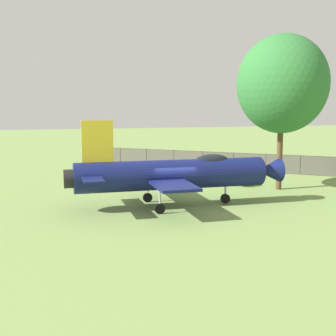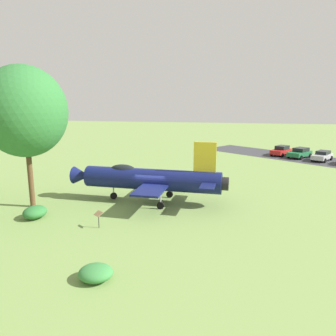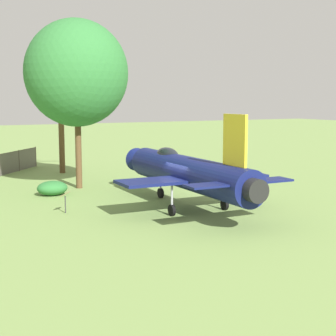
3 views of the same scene
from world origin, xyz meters
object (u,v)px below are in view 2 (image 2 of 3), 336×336
at_px(parked_car_silver, 322,156).
at_px(parked_car_green, 300,153).
at_px(shade_tree, 25,112).
at_px(shrub_by_tree, 96,273).
at_px(parked_car_red, 281,150).
at_px(shrub_near_fence, 35,212).
at_px(info_plaque, 98,216).
at_px(display_jet, 147,179).

height_order(parked_car_silver, parked_car_green, parked_car_green).
xyz_separation_m(shade_tree, shrub_by_tree, (-9.34, -9.57, -7.29)).
height_order(parked_car_silver, parked_car_red, parked_car_red).
distance_m(shrub_near_fence, info_plaque, 5.43).
relative_size(display_jet, info_plaque, 11.94).
bearing_deg(display_jet, shade_tree, 21.19).
xyz_separation_m(parked_car_green, parked_car_red, (1.76, 2.44, -0.00)).
relative_size(info_plaque, parked_car_green, 0.25).
distance_m(shade_tree, info_plaque, 10.32).
height_order(shrub_by_tree, parked_car_red, parked_car_red).
bearing_deg(parked_car_red, shrub_by_tree, 13.05).
relative_size(shade_tree, parked_car_red, 2.50).
bearing_deg(info_plaque, shrub_near_fence, 81.18).
xyz_separation_m(shade_tree, info_plaque, (-3.17, -7.09, -6.80)).
height_order(display_jet, info_plaque, display_jet).
bearing_deg(parked_car_silver, shrub_near_fence, -11.30).
height_order(shrub_near_fence, parked_car_red, parked_car_red).
height_order(info_plaque, parked_car_silver, parked_car_silver).
bearing_deg(parked_car_red, display_jet, 4.17).
height_order(shade_tree, parked_car_red, shade_tree).
bearing_deg(parked_car_red, parked_car_green, 86.47).
xyz_separation_m(shrub_near_fence, parked_car_red, (32.54, -21.61, 0.32)).
bearing_deg(shrub_by_tree, shrub_near_fence, 48.22).
bearing_deg(parked_car_green, shrub_near_fence, -1.33).
relative_size(display_jet, shrub_by_tree, 8.11).
relative_size(display_jet, shade_tree, 1.22).
height_order(shrub_near_fence, info_plaque, info_plaque).
distance_m(parked_car_silver, parked_car_green, 3.30).
distance_m(shrub_near_fence, parked_car_red, 39.07).
xyz_separation_m(display_jet, shade_tree, (-3.08, 8.87, 5.64)).
relative_size(parked_car_silver, parked_car_red, 1.01).
relative_size(display_jet, parked_car_silver, 3.04).
distance_m(info_plaque, parked_car_red, 37.12).
bearing_deg(parked_car_silver, display_jet, -8.39).
height_order(shade_tree, parked_car_green, shade_tree).
relative_size(shrub_near_fence, parked_car_green, 0.41).
distance_m(display_jet, shrub_by_tree, 12.54).
relative_size(shrub_by_tree, parked_car_silver, 0.37).
bearing_deg(shade_tree, parked_car_green, -42.21).
bearing_deg(shrub_by_tree, parked_car_silver, -27.81).
bearing_deg(parked_car_green, parked_car_silver, 90.70).
bearing_deg(parked_car_silver, shade_tree, -15.52).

